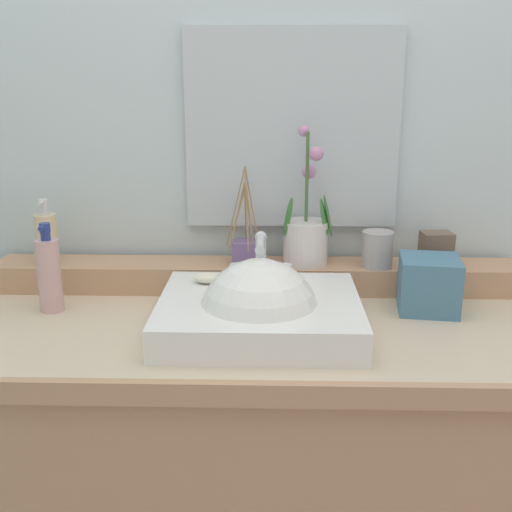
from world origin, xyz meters
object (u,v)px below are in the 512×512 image
Objects in this scene: trinket_box at (436,249)px; lotion_bottle at (49,274)px; tumbler_cup at (377,249)px; soap_bar at (209,278)px; reed_diffuser at (245,250)px; tissue_box at (429,284)px; potted_plant at (306,234)px; soap_dispenser at (47,237)px; sink_basin at (259,317)px.

lotion_bottle is (-0.90, -0.15, -0.02)m from trinket_box.
trinket_box is at bearing 9.36° from lotion_bottle.
tumbler_cup is at bearing 178.17° from trinket_box.
soap_bar is 0.29× the size of reed_diffuser.
tissue_box is at bearing -17.32° from reed_diffuser.
potted_plant reaches higher than trinket_box.
potted_plant is at bearing 1.37° from reed_diffuser.
potted_plant reaches higher than tumbler_cup.
soap_dispenser is at bearing 160.63° from soap_bar.
potted_plant is 0.64m from soap_dispenser.
tumbler_cup is 1.04× the size of trinket_box.
soap_bar is 0.42m from tumbler_cup.
soap_bar is at bearing 136.44° from sink_basin.
potted_plant reaches higher than soap_dispenser.
reed_diffuser reaches higher than sink_basin.
reed_diffuser is at bearing 176.73° from tumbler_cup.
sink_basin is 4.92× the size of trinket_box.
trinket_box is at bearing 0.13° from soap_dispenser.
lotion_bottle is (-0.43, -0.16, -0.01)m from reed_diffuser.
soap_dispenser reaches higher than lotion_bottle.
tissue_box is (0.86, 0.03, -0.03)m from lotion_bottle.
tumbler_cup is 0.77m from lotion_bottle.
sink_basin reaches higher than soap_bar.
potted_plant is 2.58× the size of tissue_box.
soap_bar is 0.28m from potted_plant.
potted_plant is 0.15m from reed_diffuser.
soap_dispenser is at bearing 179.51° from tumbler_cup.
lotion_bottle is 1.57× the size of tissue_box.
tissue_box is (0.50, 0.03, -0.02)m from soap_bar.
potted_plant is at bearing 172.22° from trinket_box.
soap_dispenser is 0.81m from tumbler_cup.
potted_plant is 0.31m from tissue_box.
reed_diffuser is 0.44m from tissue_box.
potted_plant is at bearing 153.60° from tissue_box.
reed_diffuser reaches higher than soap_dispenser.
soap_bar is at bearing -170.14° from trinket_box.
sink_basin is 3.22× the size of tissue_box.
soap_bar is at bearing 0.13° from lotion_bottle.
soap_dispenser is 0.16m from lotion_bottle.
potted_plant is 1.64× the size of lotion_bottle.
potted_plant is 3.94× the size of trinket_box.
tissue_box is (0.27, -0.13, -0.08)m from potted_plant.
reed_diffuser is at bearing -178.63° from potted_plant.
soap_dispenser is 0.49m from reed_diffuser.
tumbler_cup is (0.28, 0.25, 0.08)m from sink_basin.
trinket_box is (0.42, 0.26, 0.08)m from sink_basin.
tumbler_cup is 0.68× the size of tissue_box.
trinket_box is (0.46, -0.01, 0.01)m from reed_diffuser.
lotion_bottle is (-0.47, 0.11, 0.05)m from sink_basin.
soap_bar is 0.17m from reed_diffuser.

